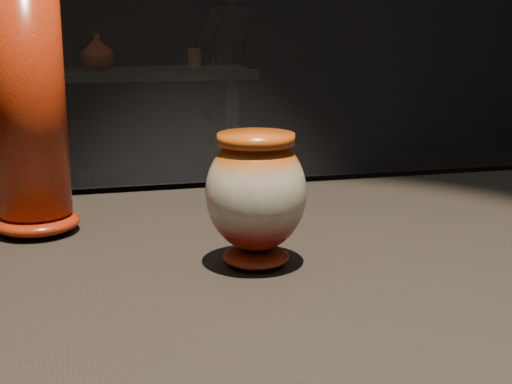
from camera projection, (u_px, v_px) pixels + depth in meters
main_vase at (256, 194)px, 0.89m from camera, size 0.13×0.13×0.17m
tall_vase at (28, 103)px, 1.00m from camera, size 0.14×0.14×0.39m
back_shelf at (87, 114)px, 4.31m from camera, size 2.00×0.60×0.90m
back_vase_mid at (97, 52)px, 4.24m from camera, size 0.27×0.27×0.21m
back_vase_right at (194, 58)px, 4.39m from camera, size 0.08×0.08×0.12m
visitor at (228, 74)px, 5.23m from camera, size 0.70×0.65×1.60m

